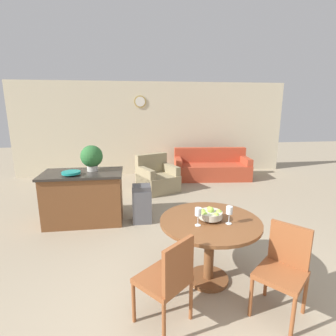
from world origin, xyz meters
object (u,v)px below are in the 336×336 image
object	(u,v)px
dining_chair_near_right	(284,266)
teal_bowl	(71,173)
wine_glass_right	(229,211)
trash_bin	(142,204)
kitchen_island	(84,197)
couch	(211,168)
dining_table	(210,234)
potted_plant	(92,157)
wine_glass_left	(198,213)
armchair	(157,178)
dining_chair_near_left	(168,277)
fruit_bowl	(210,214)

from	to	relation	value
dining_chair_near_right	teal_bowl	distance (m)	3.36
dining_chair_near_right	wine_glass_right	world-z (taller)	wine_glass_right
teal_bowl	trash_bin	world-z (taller)	teal_bowl
kitchen_island	couch	xyz separation A→B (m)	(3.08, 2.50, -0.17)
dining_table	potted_plant	size ratio (longest dim) A/B	2.51
wine_glass_left	kitchen_island	bearing A→B (deg)	127.60
wine_glass_right	armchair	distance (m)	3.70
dining_chair_near_right	wine_glass_right	xyz separation A→B (m)	(-0.41, 0.44, 0.41)
dining_chair_near_left	kitchen_island	size ratio (longest dim) A/B	0.66
trash_bin	potted_plant	bearing A→B (deg)	163.68
fruit_bowl	potted_plant	world-z (taller)	potted_plant
wine_glass_left	trash_bin	distance (m)	2.01
dining_table	trash_bin	world-z (taller)	dining_table
kitchen_island	wine_glass_right	bearing A→B (deg)	-46.80
teal_bowl	wine_glass_right	bearing A→B (deg)	-42.23
dining_chair_near_right	fruit_bowl	bearing A→B (deg)	5.15
teal_bowl	trash_bin	xyz separation A→B (m)	(1.15, 0.01, -0.61)
potted_plant	wine_glass_right	bearing A→B (deg)	-50.69
dining_chair_near_right	wine_glass_left	xyz separation A→B (m)	(-0.75, 0.44, 0.41)
dining_chair_near_left	armchair	size ratio (longest dim) A/B	0.81
dining_chair_near_right	kitchen_island	size ratio (longest dim) A/B	0.66
dining_chair_near_right	wine_glass_right	bearing A→B (deg)	1.99
dining_chair_near_left	fruit_bowl	distance (m)	0.87
dining_chair_near_left	teal_bowl	distance (m)	2.67
dining_chair_near_right	fruit_bowl	distance (m)	0.87
dining_chair_near_left	dining_chair_near_right	xyz separation A→B (m)	(1.13, 0.02, 0.00)
dining_table	trash_bin	size ratio (longest dim) A/B	1.69
trash_bin	teal_bowl	bearing A→B (deg)	-179.26
wine_glass_right	potted_plant	size ratio (longest dim) A/B	0.44
kitchen_island	trash_bin	distance (m)	1.02
kitchen_island	teal_bowl	bearing A→B (deg)	-131.07
dining_table	armchair	xyz separation A→B (m)	(-0.27, 3.50, -0.30)
potted_plant	dining_chair_near_left	bearing A→B (deg)	-68.80
teal_bowl	armchair	xyz separation A→B (m)	(1.58, 1.78, -0.65)
teal_bowl	armchair	distance (m)	2.47
trash_bin	wine_glass_right	bearing A→B (deg)	-64.64
wine_glass_right	teal_bowl	distance (m)	2.73
potted_plant	armchair	bearing A→B (deg)	50.04
dining_table	couch	bearing A→B (deg)	72.66
wine_glass_left	armchair	xyz separation A→B (m)	(-0.10, 3.61, -0.62)
wine_glass_left	wine_glass_right	distance (m)	0.34
dining_chair_near_right	wine_glass_left	world-z (taller)	wine_glass_left
kitchen_island	potted_plant	bearing A→B (deg)	30.60
fruit_bowl	trash_bin	xyz separation A→B (m)	(-0.71, 1.73, -0.50)
trash_bin	dining_table	bearing A→B (deg)	-67.77
teal_bowl	armchair	bearing A→B (deg)	48.43
teal_bowl	dining_chair_near_right	bearing A→B (deg)	-43.12
dining_chair_near_right	armchair	xyz separation A→B (m)	(-0.85, 4.06, -0.21)
teal_bowl	dining_table	bearing A→B (deg)	-42.81
potted_plant	couch	xyz separation A→B (m)	(2.91, 2.40, -0.86)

